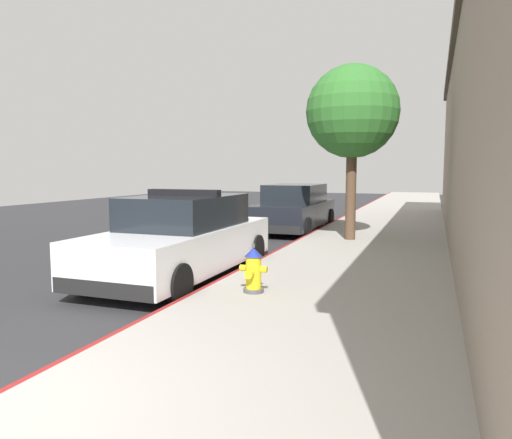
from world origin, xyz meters
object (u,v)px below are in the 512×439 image
parked_car_silver_ahead (294,209)px  street_tree (352,113)px  fire_hydrant (253,270)px  police_cruiser (183,238)px

parked_car_silver_ahead → street_tree: size_ratio=1.04×
parked_car_silver_ahead → fire_hydrant: bearing=-78.2°
parked_car_silver_ahead → street_tree: street_tree is taller
fire_hydrant → street_tree: size_ratio=0.16×
police_cruiser → parked_car_silver_ahead: size_ratio=1.00×
fire_hydrant → parked_car_silver_ahead: bearing=101.8°
fire_hydrant → street_tree: (0.47, 6.26, 3.06)m
parked_car_silver_ahead → street_tree: 4.45m
police_cruiser → fire_hydrant: (1.91, -1.24, -0.23)m
police_cruiser → street_tree: bearing=64.7°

